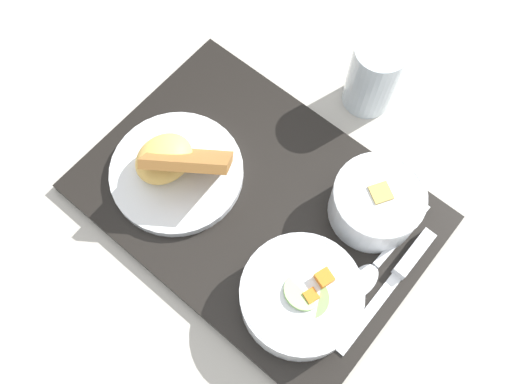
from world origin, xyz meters
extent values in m
plane|color=#ADA89E|center=(0.00, 0.00, 0.00)|extent=(4.00, 4.00, 0.00)
cube|color=black|center=(0.00, 0.00, 0.01)|extent=(0.48, 0.37, 0.01)
cylinder|color=silver|center=(-0.13, 0.05, 0.04)|extent=(0.14, 0.14, 0.05)
torus|color=silver|center=(-0.13, 0.05, 0.06)|extent=(0.14, 0.14, 0.01)
cylinder|color=#8EBC6B|center=(-0.13, 0.05, 0.06)|extent=(0.05, 0.05, 0.01)
cylinder|color=#8EBC6B|center=(-0.14, 0.05, 0.06)|extent=(0.06, 0.06, 0.02)
cylinder|color=#8EBC6B|center=(-0.13, 0.05, 0.06)|extent=(0.06, 0.06, 0.02)
cube|color=orange|center=(-0.14, 0.05, 0.06)|extent=(0.02, 0.02, 0.01)
cube|color=orange|center=(-0.14, 0.02, 0.07)|extent=(0.02, 0.02, 0.01)
cylinder|color=silver|center=(-0.11, -0.10, 0.04)|extent=(0.11, 0.11, 0.06)
torus|color=silver|center=(-0.11, -0.10, 0.07)|extent=(0.11, 0.11, 0.01)
cylinder|color=olive|center=(-0.11, -0.10, 0.05)|extent=(0.10, 0.10, 0.04)
cube|color=tan|center=(-0.11, -0.10, 0.07)|extent=(0.03, 0.03, 0.02)
cylinder|color=silver|center=(0.10, 0.05, 0.02)|extent=(0.18, 0.18, 0.01)
ellipsoid|color=#EAB756|center=(0.11, 0.06, 0.05)|extent=(0.07, 0.08, 0.04)
cube|color=#93602D|center=(0.09, 0.03, 0.05)|extent=(0.13, 0.13, 0.09)
cube|color=silver|center=(-0.20, 0.00, 0.02)|extent=(0.03, 0.12, 0.00)
cube|color=silver|center=(-0.19, -0.09, 0.02)|extent=(0.02, 0.07, 0.02)
ellipsoid|color=silver|center=(-0.17, -0.02, 0.02)|extent=(0.03, 0.05, 0.01)
cube|color=silver|center=(-0.16, -0.10, 0.02)|extent=(0.02, 0.11, 0.01)
cylinder|color=silver|center=(0.01, -0.23, 0.06)|extent=(0.07, 0.07, 0.11)
cylinder|color=silver|center=(0.01, -0.23, 0.04)|extent=(0.06, 0.06, 0.07)
camera|label=1|loc=(-0.19, 0.18, 0.67)|focal=38.00mm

